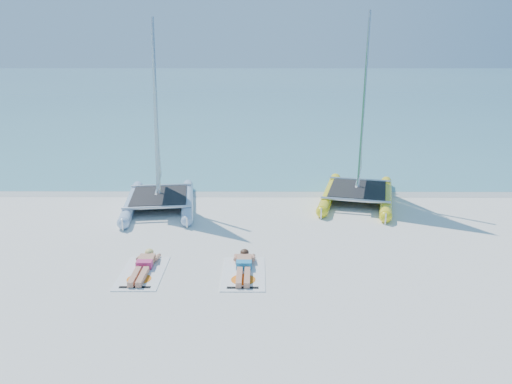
% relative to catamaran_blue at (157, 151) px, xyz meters
% --- Properties ---
extents(ground, '(140.00, 140.00, 0.00)m').
position_rel_catamaran_blue_xyz_m(ground, '(3.14, -3.79, -1.87)').
color(ground, silver).
rests_on(ground, ground).
extents(sea, '(140.00, 115.00, 0.01)m').
position_rel_catamaran_blue_xyz_m(sea, '(3.14, 59.21, -1.87)').
color(sea, '#71BDBB').
rests_on(sea, ground).
extents(wet_sand_strip, '(140.00, 1.40, 0.01)m').
position_rel_catamaran_blue_xyz_m(wet_sand_strip, '(3.14, 1.71, -1.87)').
color(wet_sand_strip, beige).
rests_on(wet_sand_strip, ground).
extents(catamaran_blue, '(2.76, 4.83, 6.27)m').
position_rel_catamaran_blue_xyz_m(catamaran_blue, '(0.00, 0.00, 0.00)').
color(catamaran_blue, '#AFC4E6').
rests_on(catamaran_blue, ground).
extents(catamaran_yellow, '(3.39, 5.29, 6.56)m').
position_rel_catamaran_blue_xyz_m(catamaran_yellow, '(6.84, 1.14, 0.19)').
color(catamaran_yellow, '#FFF41A').
rests_on(catamaran_yellow, ground).
extents(towel_a, '(1.00, 1.85, 0.02)m').
position_rel_catamaran_blue_xyz_m(towel_a, '(0.57, -5.20, -1.86)').
color(towel_a, white).
rests_on(towel_a, ground).
extents(sunbather_a, '(0.37, 1.73, 0.26)m').
position_rel_catamaran_blue_xyz_m(sunbather_a, '(0.57, -5.01, -1.75)').
color(sunbather_a, tan).
rests_on(sunbather_a, towel_a).
extents(towel_b, '(1.00, 1.85, 0.02)m').
position_rel_catamaran_blue_xyz_m(towel_b, '(2.95, -5.21, -1.86)').
color(towel_b, white).
rests_on(towel_b, ground).
extents(sunbather_b, '(0.37, 1.73, 0.26)m').
position_rel_catamaran_blue_xyz_m(sunbather_b, '(2.95, -5.02, -1.75)').
color(sunbather_b, tan).
rests_on(sunbather_b, towel_b).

